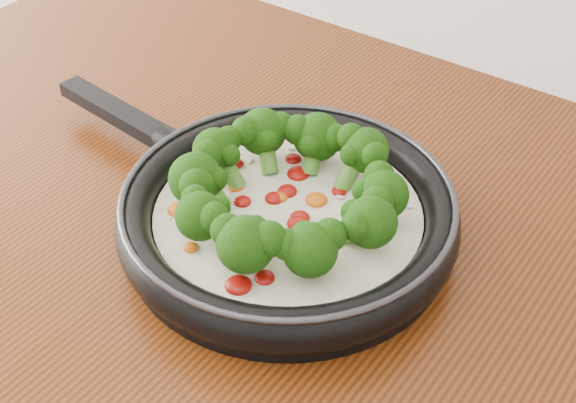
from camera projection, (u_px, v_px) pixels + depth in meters
The scene contains 1 object.
skillet at pixel (285, 209), 0.80m from camera, with size 0.57×0.39×0.10m.
Camera 1 is at (0.27, 0.55, 1.45)m, focal length 48.07 mm.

